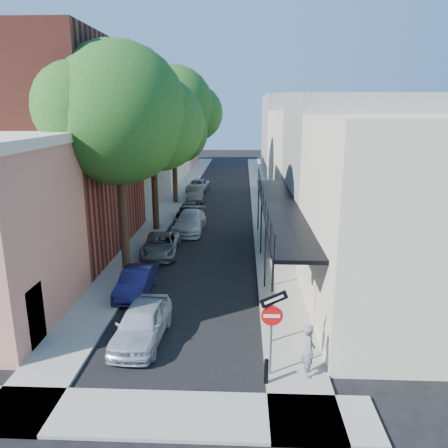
# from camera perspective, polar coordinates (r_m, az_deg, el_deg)

# --- Properties ---
(ground) EXTENTS (160.00, 160.00, 0.00)m
(ground) POSITION_cam_1_polar(r_m,az_deg,el_deg) (14.11, -7.55, -21.13)
(ground) COLOR black
(ground) RESTS_ON ground
(road_surface) EXTENTS (6.00, 64.00, 0.01)m
(road_surface) POSITION_cam_1_polar(r_m,az_deg,el_deg) (42.10, -0.58, 3.53)
(road_surface) COLOR black
(road_surface) RESTS_ON ground
(sidewalk_left) EXTENTS (2.00, 64.00, 0.12)m
(sidewalk_left) POSITION_cam_1_polar(r_m,az_deg,el_deg) (42.49, -5.98, 3.63)
(sidewalk_left) COLOR gray
(sidewalk_left) RESTS_ON ground
(sidewalk_right) EXTENTS (2.00, 64.00, 0.12)m
(sidewalk_right) POSITION_cam_1_polar(r_m,az_deg,el_deg) (42.07, 4.88, 3.54)
(sidewalk_right) COLOR gray
(sidewalk_right) RESTS_ON ground
(sidewalk_cross) EXTENTS (12.00, 2.00, 0.12)m
(sidewalk_cross) POSITION_cam_1_polar(r_m,az_deg,el_deg) (13.30, -8.36, -23.43)
(sidewalk_cross) COLOR gray
(sidewalk_cross) RESTS_ON ground
(buildings_left) EXTENTS (10.10, 59.10, 12.00)m
(buildings_left) POSITION_cam_1_polar(r_m,az_deg,el_deg) (41.75, -13.74, 9.86)
(buildings_left) COLOR tan
(buildings_left) RESTS_ON ground
(buildings_right) EXTENTS (9.80, 55.00, 10.00)m
(buildings_right) POSITION_cam_1_polar(r_m,az_deg,el_deg) (41.45, 12.05, 9.20)
(buildings_right) COLOR beige
(buildings_right) RESTS_ON ground
(sign_post) EXTENTS (0.89, 0.17, 2.99)m
(sign_post) POSITION_cam_1_polar(r_m,az_deg,el_deg) (13.73, 6.28, -12.23)
(sign_post) COLOR #595B60
(sign_post) RESTS_ON ground
(bollard) EXTENTS (0.14, 0.14, 0.80)m
(bollard) POSITION_cam_1_polar(r_m,az_deg,el_deg) (14.07, 5.54, -18.61)
(bollard) COLOR black
(bollard) RESTS_ON sidewalk_right
(oak_near) EXTENTS (7.48, 6.80, 11.42)m
(oak_near) POSITION_cam_1_polar(r_m,az_deg,el_deg) (22.21, -12.43, 13.51)
(oak_near) COLOR black
(oak_near) RESTS_ON ground
(oak_mid) EXTENTS (6.60, 6.00, 10.20)m
(oak_mid) POSITION_cam_1_polar(r_m,az_deg,el_deg) (30.02, -8.54, 12.38)
(oak_mid) COLOR black
(oak_mid) RESTS_ON ground
(oak_far) EXTENTS (7.70, 7.00, 11.90)m
(oak_far) POSITION_cam_1_polar(r_m,az_deg,el_deg) (38.90, -5.94, 14.76)
(oak_far) COLOR black
(oak_far) RESTS_ON ground
(parked_car_a) EXTENTS (1.84, 4.13, 1.38)m
(parked_car_a) POSITION_cam_1_polar(r_m,az_deg,el_deg) (16.56, -10.69, -12.65)
(parked_car_a) COLOR #B0B6C3
(parked_car_a) RESTS_ON ground
(parked_car_b) EXTENTS (1.39, 3.67, 1.20)m
(parked_car_b) POSITION_cam_1_polar(r_m,az_deg,el_deg) (20.52, -11.38, -7.40)
(parked_car_b) COLOR #151541
(parked_car_b) RESTS_ON ground
(parked_car_c) EXTENTS (2.22, 4.42, 1.20)m
(parked_car_c) POSITION_cam_1_polar(r_m,az_deg,el_deg) (25.63, -8.23, -2.71)
(parked_car_c) COLOR slate
(parked_car_c) RESTS_ON ground
(parked_car_d) EXTENTS (2.10, 4.87, 1.40)m
(parked_car_d) POSITION_cam_1_polar(r_m,az_deg,el_deg) (30.20, -4.47, 0.29)
(parked_car_d) COLOR silver
(parked_car_d) RESTS_ON ground
(parked_car_e) EXTENTS (1.77, 3.54, 1.16)m
(parked_car_e) POSITION_cam_1_polar(r_m,az_deg,el_deg) (34.55, -4.65, 1.94)
(parked_car_e) COLOR black
(parked_car_e) RESTS_ON ground
(parked_car_f) EXTENTS (1.87, 4.33, 1.39)m
(parked_car_f) POSITION_cam_1_polar(r_m,az_deg,el_deg) (40.52, -3.75, 4.04)
(parked_car_f) COLOR #655C55
(parked_car_f) RESTS_ON ground
(parked_car_g) EXTENTS (2.28, 4.45, 1.20)m
(parked_car_g) POSITION_cam_1_polar(r_m,az_deg,el_deg) (45.04, -3.45, 5.02)
(parked_car_g) COLOR gray
(parked_car_g) RESTS_ON ground
(pedestrian) EXTENTS (0.43, 0.64, 1.72)m
(pedestrian) POSITION_cam_1_polar(r_m,az_deg,el_deg) (14.37, 10.99, -15.89)
(pedestrian) COLOR slate
(pedestrian) RESTS_ON sidewalk_right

